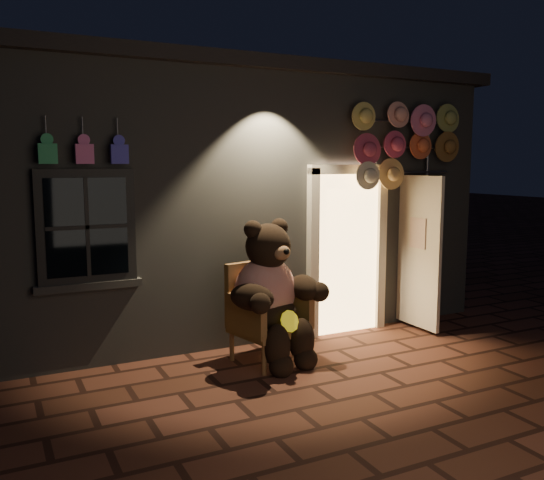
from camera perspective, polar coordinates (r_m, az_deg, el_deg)
ground at (r=5.94m, az=4.10°, el=-14.22°), size 60.00×60.00×0.00m
shop_building at (r=9.19m, az=-8.52°, el=4.58°), size 7.30×5.95×3.51m
wicker_armchair at (r=6.50m, az=-0.77°, el=-7.15°), size 0.88×0.83×1.10m
teddy_bear at (r=6.34m, az=-0.06°, el=-5.39°), size 1.15×1.01×1.63m
hat_rack at (r=7.77m, az=12.95°, el=9.29°), size 1.69×0.22×2.99m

